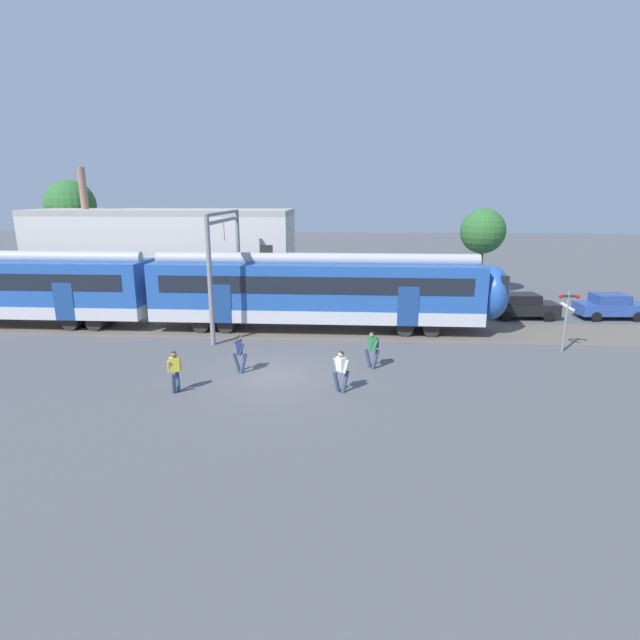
{
  "coord_description": "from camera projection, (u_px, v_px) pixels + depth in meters",
  "views": [
    {
      "loc": [
        3.22,
        -19.69,
        7.47
      ],
      "look_at": [
        1.74,
        3.33,
        1.6
      ],
      "focal_mm": 28.0,
      "sensor_mm": 36.0,
      "label": 1
    }
  ],
  "objects": [
    {
      "name": "pedestrian_white",
      "position": [
        341.0,
        369.0,
        19.08
      ],
      "size": [
        0.7,
        0.48,
        1.67
      ],
      "color": "navy",
      "rests_on": "ground"
    },
    {
      "name": "pedestrian_green",
      "position": [
        373.0,
        347.0,
        21.73
      ],
      "size": [
        0.7,
        0.53,
        1.67
      ],
      "color": "navy",
      "rests_on": "ground"
    },
    {
      "name": "street_tree_left",
      "position": [
        71.0,
        205.0,
        38.59
      ],
      "size": [
        3.76,
        3.76,
        8.48
      ],
      "color": "brown",
      "rests_on": "ground"
    },
    {
      "name": "catenary_gantry",
      "position": [
        225.0,
        253.0,
        27.41
      ],
      "size": [
        0.24,
        6.64,
        6.53
      ],
      "color": "gray",
      "rests_on": "ground"
    },
    {
      "name": "parked_car_black",
      "position": [
        523.0,
        306.0,
        30.51
      ],
      "size": [
        4.06,
        1.88,
        1.54
      ],
      "color": "black",
      "rests_on": "ground"
    },
    {
      "name": "street_tree_right",
      "position": [
        483.0,
        232.0,
        36.7
      ],
      "size": [
        3.28,
        3.28,
        6.4
      ],
      "color": "brown",
      "rests_on": "ground"
    },
    {
      "name": "ground_plane",
      "position": [
        274.0,
        375.0,
        21.09
      ],
      "size": [
        160.0,
        160.0,
        0.0
      ],
      "primitive_type": "plane",
      "color": "#515156"
    },
    {
      "name": "track_bed",
      "position": [
        126.0,
        326.0,
        28.85
      ],
      "size": [
        80.0,
        4.4,
        0.01
      ],
      "primitive_type": "cube",
      "color": "#605951",
      "rests_on": "ground"
    },
    {
      "name": "pedestrian_navy",
      "position": [
        240.0,
        351.0,
        21.18
      ],
      "size": [
        0.7,
        0.53,
        1.67
      ],
      "color": "navy",
      "rests_on": "ground"
    },
    {
      "name": "parked_car_blue",
      "position": [
        610.0,
        306.0,
        30.44
      ],
      "size": [
        4.09,
        1.94,
        1.54
      ],
      "color": "#284799",
      "rests_on": "ground"
    },
    {
      "name": "background_building",
      "position": [
        164.0,
        256.0,
        35.09
      ],
      "size": [
        17.93,
        5.0,
        9.2
      ],
      "color": "beige",
      "rests_on": "ground"
    },
    {
      "name": "pedestrian_yellow",
      "position": [
        175.0,
        369.0,
        19.06
      ],
      "size": [
        0.52,
        0.71,
        1.67
      ],
      "color": "navy",
      "rests_on": "ground"
    },
    {
      "name": "crossing_signal",
      "position": [
        567.0,
        312.0,
        23.74
      ],
      "size": [
        0.96,
        0.21,
        3.0
      ],
      "color": "gray",
      "rests_on": "ground"
    },
    {
      "name": "commuter_train",
      "position": [
        165.0,
        289.0,
        28.13
      ],
      "size": [
        38.05,
        3.07,
        4.73
      ],
      "color": "silver",
      "rests_on": "ground"
    }
  ]
}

